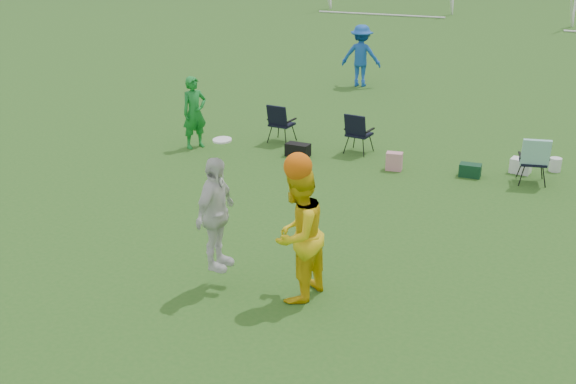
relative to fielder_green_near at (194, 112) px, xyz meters
The scene contains 5 objects.
ground 8.37m from the fielder_green_near, 52.00° to the right, with size 260.00×260.00×0.00m, color #27581B.
fielder_green_near is the anchor object (origin of this frame).
fielder_blue 8.18m from the fielder_green_near, 82.90° to the left, with size 1.28×0.74×1.98m, color #174CAC.
center_contest 7.52m from the fielder_green_near, 47.56° to the right, with size 1.85×1.31×2.32m.
sideline_setup 6.99m from the fielder_green_near, 12.00° to the left, with size 9.51×1.90×1.83m.
Camera 1 is at (4.47, -7.27, 5.22)m, focal length 45.00 mm.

